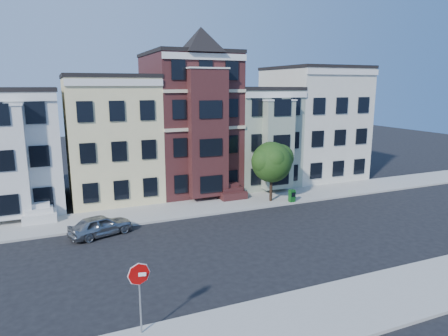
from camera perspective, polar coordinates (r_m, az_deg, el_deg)
name	(u,v)px	position (r m, az deg, el deg)	size (l,w,h in m)	color
ground	(264,242)	(25.08, 5.76, -10.46)	(120.00, 120.00, 0.00)	black
far_sidewalk	(216,205)	(31.87, -1.20, -5.36)	(60.00, 4.00, 0.15)	#9E9B93
near_sidewalk	(353,305)	(19.16, 17.95, -18.18)	(60.00, 4.00, 0.15)	#9E9B93
house_white	(5,150)	(35.32, -28.82, 2.23)	(8.00, 9.00, 9.00)	silver
house_yellow	(111,139)	(35.33, -15.89, 4.06)	(7.00, 9.00, 10.00)	beige
house_brown	(189,124)	(36.74, -5.04, 6.31)	(7.00, 9.00, 12.00)	#3F1B1B
house_green	(252,137)	(39.39, 4.04, 4.50)	(6.00, 9.00, 9.00)	gray
house_cream	(312,124)	(42.91, 12.47, 6.19)	(8.00, 9.00, 11.00)	silver
street_tree	(272,165)	(32.39, 6.81, 0.45)	(5.16, 5.16, 6.00)	#2B521A
parked_car	(101,225)	(26.90, -17.21, -7.84)	(1.60, 3.98, 1.36)	#93969B
newspaper_box	(292,196)	(32.92, 9.67, -3.93)	(0.45, 0.40, 1.00)	#13581B
stop_sign	(140,294)	(16.02, -11.94, -17.19)	(0.89, 0.12, 3.24)	#B20706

